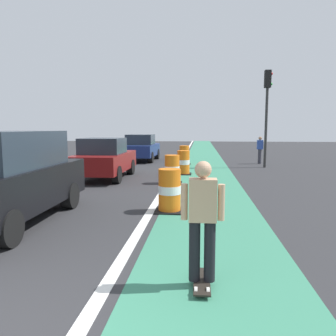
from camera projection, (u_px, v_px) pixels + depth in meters
bike_lane_strip at (206, 177)px, 14.23m from camera, size 2.50×80.00×0.01m
lane_divider_stripe at (172, 176)px, 14.38m from camera, size 0.20×80.00×0.01m
skateboarder_on_lane at (202, 220)px, 4.28m from camera, size 0.57×0.80×1.69m
parked_suv_nearest at (7, 177)px, 7.19m from camera, size 1.95×4.62×2.04m
parked_sedan_second at (104, 159)px, 13.66m from camera, size 1.92×4.10×1.70m
parked_sedan_third at (141, 148)px, 21.03m from camera, size 1.97×4.13×1.70m
traffic_barrel_front at (170, 191)px, 8.25m from camera, size 0.73×0.73×1.09m
traffic_barrel_mid at (172, 170)px, 12.45m from camera, size 0.73×0.73×1.09m
traffic_barrel_back at (183, 163)px, 14.92m from camera, size 0.73×0.73×1.09m
traffic_barrel_far at (184, 155)px, 19.03m from camera, size 0.73×0.73×1.09m
traffic_light_corner at (267, 101)px, 17.16m from camera, size 0.41×0.32×5.10m
pedestrian_crossing at (260, 149)px, 19.30m from camera, size 0.34×0.20×1.61m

